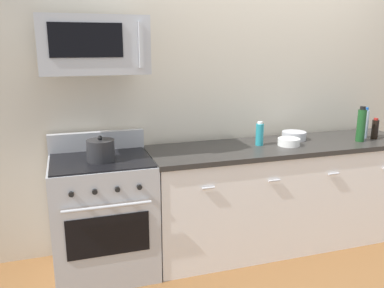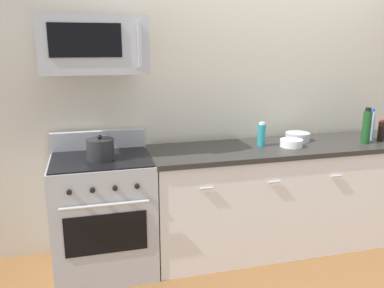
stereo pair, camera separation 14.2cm
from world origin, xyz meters
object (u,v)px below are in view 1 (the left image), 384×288
bottle_soy_sauce_dark (375,129)px  bottle_dish_soap (260,134)px  bowl_steel_prep (294,135)px  stockpot (101,150)px  range_oven (104,215)px  bowl_white_ceramic (289,142)px  microwave (94,45)px  bottle_wine_green (361,125)px  bottle_water_clear (365,123)px

bottle_soy_sauce_dark → bottle_dish_soap: bottle_dish_soap is taller
bowl_steel_prep → stockpot: stockpot is taller
range_oven → bottle_soy_sauce_dark: 2.50m
bowl_white_ceramic → stockpot: (-1.57, 0.00, 0.05)m
bowl_steel_prep → microwave: bearing=-177.4°
bowl_steel_prep → stockpot: 1.73m
range_oven → bottle_dish_soap: size_ratio=5.25×
bottle_soy_sauce_dark → stockpot: size_ratio=0.94×
bottle_wine_green → bowl_white_ceramic: (-0.68, 0.05, -0.11)m
microwave → bottle_soy_sauce_dark: 2.55m
bottle_wine_green → bowl_steel_prep: bearing=155.8°
bottle_wine_green → bottle_dish_soap: size_ratio=1.53×
microwave → range_oven: bearing=-90.3°
range_oven → bottle_wine_green: 2.33m
bottle_soy_sauce_dark → bottle_water_clear: size_ratio=0.68×
bottle_wine_green → stockpot: (-2.25, 0.06, -0.07)m
stockpot → bowl_steel_prep: bearing=5.8°
bottle_dish_soap → stockpot: bottle_dish_soap is taller
bottle_wine_green → bowl_steel_prep: 0.58m
range_oven → bottle_soy_sauce_dark: (2.44, -0.07, 0.54)m
bottle_soy_sauce_dark → bowl_steel_prep: 0.74m
bottle_soy_sauce_dark → bowl_steel_prep: bottle_soy_sauce_dark is taller
range_oven → bowl_white_ceramic: range_oven is taller
bottle_soy_sauce_dark → bowl_white_ceramic: 0.87m
bowl_white_ceramic → stockpot: stockpot is taller
range_oven → stockpot: size_ratio=5.27×
bottle_soy_sauce_dark → bowl_steel_prep: size_ratio=0.88×
bowl_white_ceramic → bottle_wine_green: bearing=-4.6°
stockpot → bowl_white_ceramic: bearing=-0.2°
range_oven → bottle_wine_green: bearing=-2.9°
bowl_steel_prep → bowl_white_ceramic: size_ratio=1.15×
bottle_dish_soap → bottle_water_clear: bearing=-2.1°
bottle_soy_sauce_dark → bottle_dish_soap: (-1.11, 0.10, 0.01)m
range_oven → bottle_wine_green: (2.25, -0.11, 0.60)m
bottle_soy_sauce_dark → bowl_steel_prep: (-0.71, 0.20, -0.05)m
bottle_soy_sauce_dark → bottle_water_clear: bearing=136.3°
range_oven → stockpot: bearing=-90.0°
microwave → bowl_white_ceramic: (1.57, -0.10, -0.80)m
range_oven → bottle_dish_soap: (1.33, 0.03, 0.55)m
bottle_dish_soap → stockpot: 1.33m
range_oven → bowl_steel_prep: (1.73, 0.12, 0.49)m
microwave → stockpot: size_ratio=3.67×
microwave → bottle_wine_green: 2.35m
bottle_soy_sauce_dark → stockpot: 2.44m
stockpot → bottle_wine_green: bearing=-1.5°
range_oven → bottle_water_clear: size_ratio=3.80×
range_oven → microwave: 1.28m
bottle_dish_soap → stockpot: (-1.33, -0.08, -0.02)m
bowl_white_ceramic → bottle_water_clear: bearing=3.4°
bottle_water_clear → bowl_white_ceramic: (-0.81, -0.05, -0.10)m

